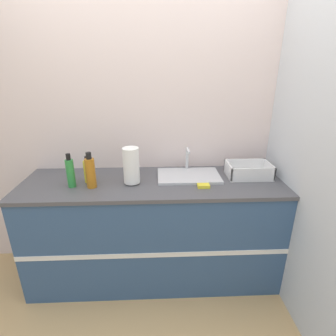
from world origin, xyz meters
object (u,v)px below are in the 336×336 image
object	(u,v)px
bottle_amber	(90,172)
bottle_yellow	(88,171)
bottle_green	(70,172)
dish_rack	(248,172)
paper_towel_roll	(131,166)
sink	(189,175)

from	to	relation	value
bottle_amber	bottle_yellow	size ratio (longest dim) A/B	1.30
bottle_green	dish_rack	bearing A→B (deg)	5.61
dish_rack	bottle_green	world-z (taller)	bottle_green
paper_towel_roll	sink	bearing A→B (deg)	13.86
bottle_amber	bottle_yellow	distance (m)	0.11
sink	bottle_yellow	xyz separation A→B (m)	(-0.79, -0.06, 0.08)
dish_rack	sink	bearing A→B (deg)	178.49
sink	bottle_amber	bearing A→B (deg)	-167.52
dish_rack	bottle_yellow	bearing A→B (deg)	-177.78
bottle_amber	bottle_yellow	world-z (taller)	bottle_amber
paper_towel_roll	dish_rack	xyz separation A→B (m)	(0.94, 0.10, -0.11)
paper_towel_roll	bottle_green	size ratio (longest dim) A/B	1.10
paper_towel_roll	bottle_amber	world-z (taller)	paper_towel_roll
bottle_green	bottle_yellow	distance (m)	0.14
paper_towel_roll	bottle_amber	bearing A→B (deg)	-169.68
sink	bottle_amber	distance (m)	0.77
sink	bottle_yellow	size ratio (longest dim) A/B	2.41
sink	dish_rack	xyz separation A→B (m)	(0.49, -0.01, 0.02)
bottle_amber	sink	bearing A→B (deg)	12.48
bottle_amber	bottle_green	xyz separation A→B (m)	(-0.15, 0.02, -0.01)
bottle_green	paper_towel_roll	bearing A→B (deg)	4.85
bottle_amber	bottle_yellow	xyz separation A→B (m)	(-0.04, 0.10, -0.03)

